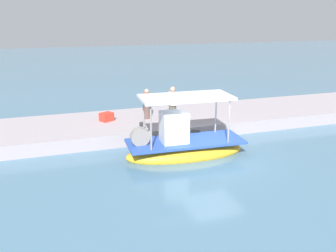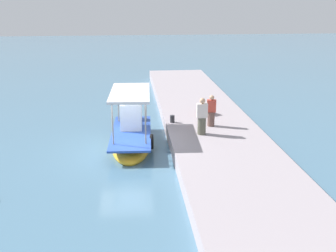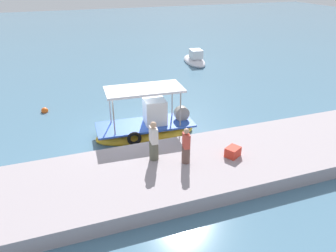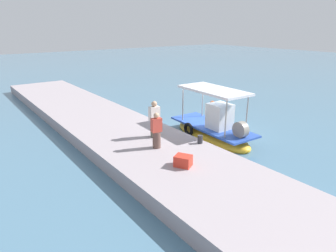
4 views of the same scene
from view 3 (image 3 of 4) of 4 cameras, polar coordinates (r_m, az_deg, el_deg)
The scene contains 9 objects.
ground_plane at distance 17.35m, azimuth -8.06°, elevation -1.79°, with size 120.00×120.00×0.00m, color slate.
dock_quay at distance 13.43m, azimuth -4.06°, elevation -9.17°, with size 36.00×4.69×0.65m, color #A2969C.
main_fishing_boat at distance 17.07m, azimuth -3.74°, elevation -0.22°, with size 5.42×2.15×3.05m.
fisherman_near_bollard at distance 13.59m, azimuth -2.57°, elevation -2.97°, with size 0.41×0.51×1.79m.
fisherman_by_crate at distance 13.41m, azimuth 3.24°, elevation -3.83°, with size 0.42×0.49×1.62m.
mooring_bollard at distance 15.47m, azimuth 3.15°, elevation -1.73°, with size 0.24×0.24×0.38m, color #2D2D33.
cargo_crate at distance 14.36m, azimuth 11.49°, elevation -4.55°, with size 0.63×0.50×0.43m, color red.
marker_buoy at distance 21.47m, azimuth -21.16°, elevation 2.56°, with size 0.43×0.43×0.43m.
moored_boat_near at distance 31.04m, azimuth 4.77°, elevation 11.66°, with size 2.20×4.33×1.58m.
Camera 3 is at (-2.73, -15.09, 8.12)m, focal length 34.15 mm.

